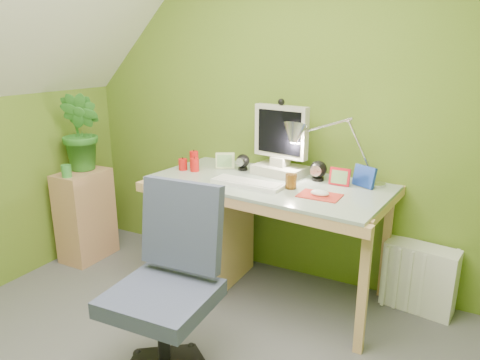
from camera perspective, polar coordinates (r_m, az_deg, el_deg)
The scene contains 19 objects.
wall_back at distance 3.09m, azimuth 5.26°, elevation 9.04°, with size 3.20×0.01×2.40m, color olive.
desk at distance 2.95m, azimuth 3.61°, elevation -7.57°, with size 1.48×0.74×0.79m, color tan, non-canonical shape.
monitor at distance 2.91m, azimuth 5.32°, elevation 5.79°, with size 0.39×0.22×0.53m, color beige, non-canonical shape.
speaker_left at distance 3.05m, azimuth 0.37°, elevation 2.30°, with size 0.09×0.09×0.11m, color black, non-canonical shape.
speaker_right at distance 2.84m, azimuth 10.08°, elevation 1.21°, with size 0.11×0.11×0.13m, color black, non-canonical shape.
keyboard at distance 2.72m, azimuth 1.01°, elevation -0.42°, with size 0.46×0.15×0.02m, color white.
mousepad at distance 2.56m, azimuth 10.26°, elevation -2.00°, with size 0.24×0.17×0.01m, color red.
mouse at distance 2.55m, azimuth 10.28°, elevation -1.67°, with size 0.11×0.07×0.04m, color white.
amber_tumbler at distance 2.66m, azimuth 6.61°, elevation -0.17°, with size 0.07×0.07×0.09m, color brown.
candle_cluster at distance 3.08m, azimuth -6.38°, elevation 2.47°, with size 0.16×0.14×0.12m, color red, non-canonical shape.
photo_frame_red at distance 2.77m, azimuth 12.76°, elevation 0.42°, with size 0.13×0.02×0.11m, color red.
photo_frame_blue at distance 2.77m, azimuth 15.77°, elevation 0.45°, with size 0.15×0.02×0.13m, color navy.
photo_frame_green at distance 3.09m, azimuth -1.94°, elevation 2.52°, with size 0.13×0.02×0.11m, color #B4C386.
desk_lamp at distance 2.76m, azimuth 14.02°, elevation 5.60°, with size 0.57×0.24×0.61m, color #B8B9BC, non-canonical shape.
side_ledge at distance 3.67m, azimuth -19.33°, elevation -4.33°, with size 0.26×0.40×0.71m, color tan.
potted_plant at distance 3.53m, azimuth -19.74°, elevation 5.86°, with size 0.33×0.26×0.60m, color #317B29.
green_cup at distance 3.44m, azimuth -21.52°, elevation 1.09°, with size 0.07×0.07×0.09m, color green.
task_chair at distance 2.18m, azimuth -10.16°, elevation -14.45°, with size 0.53×0.53×0.97m, color #383F5C, non-canonical shape.
radiator at distance 3.06m, azimuth 22.16°, elevation -11.63°, with size 0.43×0.17×0.43m, color silver.
Camera 1 is at (1.18, -1.23, 1.59)m, focal length 33.00 mm.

